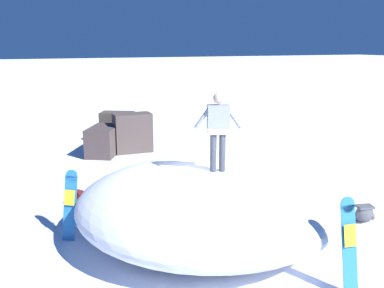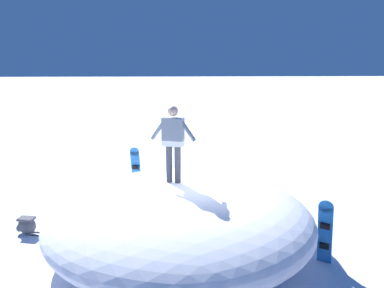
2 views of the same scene
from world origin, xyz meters
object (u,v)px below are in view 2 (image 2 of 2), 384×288
(snowboard_primary_upright, at_px, (325,232))
(snowboard_secondary_upright, at_px, (136,172))
(snowboarder_standing, at_px, (173,139))
(backpack_far, at_px, (26,225))

(snowboard_primary_upright, distance_m, snowboard_secondary_upright, 5.88)
(snowboard_secondary_upright, bearing_deg, snowboarder_standing, 110.35)
(snowboard_primary_upright, xyz_separation_m, snowboard_secondary_upright, (4.16, -4.15, 0.10))
(snowboarder_standing, relative_size, snowboard_secondary_upright, 1.01)
(snowboarder_standing, relative_size, snowboard_primary_upright, 1.13)
(snowboarder_standing, bearing_deg, snowboard_primary_upright, 158.50)
(backpack_far, bearing_deg, snowboard_primary_upright, 163.48)
(snowboard_primary_upright, xyz_separation_m, backpack_far, (6.73, -2.00, -0.56))
(snowboard_secondary_upright, distance_m, backpack_far, 3.42)
(snowboarder_standing, relative_size, backpack_far, 2.46)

